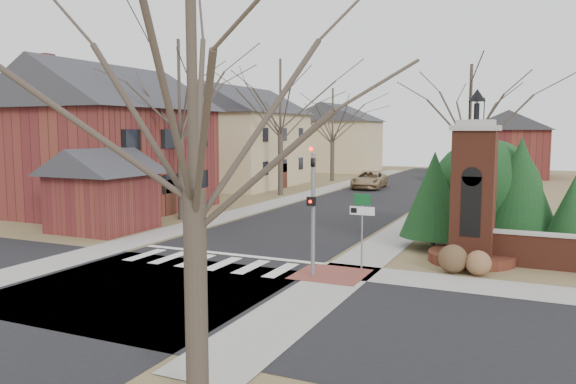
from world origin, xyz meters
The scene contains 29 objects.
ground centered at (0.00, 0.00, 0.00)m, with size 120.00×120.00×0.00m, color brown.
main_street centered at (0.00, 22.00, 0.01)m, with size 8.00×70.00×0.01m, color black.
cross_street centered at (0.00, -3.00, 0.01)m, with size 120.00×8.00×0.01m, color black.
crosswalk_zone centered at (0.00, 0.80, 0.01)m, with size 8.00×2.20×0.02m, color silver.
stop_bar centered at (0.00, 2.30, 0.01)m, with size 8.00×0.35×0.02m, color silver.
sidewalk_right_main centered at (5.20, 22.00, 0.01)m, with size 2.00×60.00×0.02m, color gray.
sidewalk_left centered at (-5.20, 22.00, 0.01)m, with size 2.00×60.00×0.02m, color gray.
curb_apron centered at (4.80, 1.00, 0.01)m, with size 2.40×2.40×0.02m, color brown.
traffic_signal_pole centered at (4.30, 0.57, 2.59)m, with size 0.28×0.41×4.50m.
sign_post centered at (5.59, 1.99, 1.95)m, with size 0.90×0.07×2.75m.
brick_gate_monument centered at (9.00, 4.99, 2.17)m, with size 3.20×3.20×6.47m.
house_brick_left centered at (-13.01, 9.99, 4.66)m, with size 9.80×11.80×9.42m.
house_stucco_left centered at (-13.50, 27.00, 4.59)m, with size 9.80×12.80×9.28m.
garage_left centered at (-8.52, 4.49, 2.24)m, with size 4.80×4.80×4.29m.
house_distant_left centered at (-12.01, 48.00, 4.25)m, with size 10.80×8.80×8.53m.
house_distant_right centered at (7.99, 47.99, 3.65)m, with size 8.80×8.80×7.30m.
evergreen_near centered at (7.20, 7.00, 2.30)m, with size 2.80×2.80×4.10m.
evergreen_mid centered at (10.50, 8.20, 2.60)m, with size 3.40×3.40×4.70m.
evergreen_far centered at (12.50, 7.20, 1.90)m, with size 2.40×2.40×3.30m.
evergreen_mass centered at (9.00, 9.50, 2.40)m, with size 4.80×4.80×4.80m, color #103218.
bare_tree_0 centered at (-7.00, 9.00, 7.70)m, with size 8.05×8.05×11.15m.
bare_tree_1 centered at (-7.00, 22.00, 8.03)m, with size 8.40×8.40×11.64m.
bare_tree_2 centered at (-7.50, 35.00, 7.03)m, with size 7.35×7.35×10.19m.
bare_tree_3 centered at (7.50, 16.00, 6.69)m, with size 7.00×7.00×9.70m.
bare_tree_4 centered at (6.00, -9.00, 6.35)m, with size 6.65×6.65×9.21m.
pickup_truck centered at (-2.17, 29.60, 0.74)m, with size 2.46×5.33×1.48m, color #9A7C54.
distant_car centered at (1.60, 41.20, 0.67)m, with size 1.41×4.05×1.33m, color #2E3135.
dry_shrub_left centered at (8.60, 3.00, 0.50)m, with size 1.01×1.01×1.01m, color brown.
dry_shrub_right centered at (9.45, 3.00, 0.44)m, with size 0.87×0.87×0.87m, color brown.
Camera 1 is at (11.30, -16.85, 4.97)m, focal length 35.00 mm.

